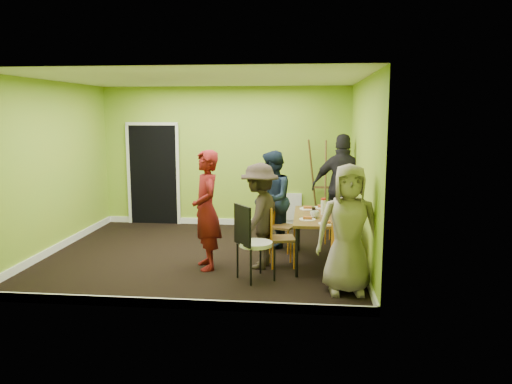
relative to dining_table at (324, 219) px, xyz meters
The scene contains 28 objects.
ground 2.06m from the dining_table, behind, with size 5.00×5.00×0.00m, color black.
room_walls 1.99m from the dining_table, behind, with size 5.04×4.54×2.82m.
dining_table is the anchor object (origin of this frame).
chair_left_far 1.01m from the dining_table, 137.82° to the left, with size 0.46×0.46×0.89m.
chair_left_near 0.75m from the dining_table, 162.80° to the right, with size 0.45×0.44×0.91m.
chair_back_end 1.44m from the dining_table, 77.44° to the left, with size 0.50×0.55×0.96m.
chair_front_end 1.03m from the dining_table, 76.31° to the right, with size 0.39×0.39×0.89m.
chair_bentwood 1.35m from the dining_table, 138.75° to the right, with size 0.58×0.58×1.06m.
easel 2.29m from the dining_table, 87.80° to the left, with size 0.72×0.67×1.79m.
plate_near_left 0.54m from the dining_table, 117.79° to the left, with size 0.26×0.26×0.01m, color white.
plate_near_right 0.42m from the dining_table, 126.61° to the right, with size 0.24×0.24×0.01m, color white.
plate_far_back 0.60m from the dining_table, 92.01° to the left, with size 0.25×0.25×0.01m, color white.
plate_far_front 0.59m from the dining_table, 89.07° to the right, with size 0.22×0.22×0.01m, color white.
plate_wall_back 0.35m from the dining_table, 29.14° to the left, with size 0.24×0.24×0.01m, color white.
plate_wall_front 0.31m from the dining_table, 33.27° to the right, with size 0.22×0.22×0.01m, color white.
thermos 0.19m from the dining_table, 97.49° to the left, with size 0.08×0.08×0.22m, color white.
blue_bottle 0.35m from the dining_table, 54.82° to the right, with size 0.07×0.07×0.21m, color #162FA9.
orange_bottle 0.16m from the dining_table, 104.80° to the left, with size 0.04×0.04×0.08m, color orange.
glass_mid 0.24m from the dining_table, 136.40° to the left, with size 0.06×0.06×0.10m, color black.
glass_back 0.40m from the dining_table, 78.76° to the left, with size 0.07×0.07×0.11m, color black.
glass_front 0.53m from the dining_table, 69.39° to the right, with size 0.07×0.07×0.08m, color black.
cup_a 0.26m from the dining_table, 127.11° to the right, with size 0.13×0.13×0.10m, color white.
cup_b 0.21m from the dining_table, ahead, with size 0.09×0.09×0.08m, color white.
person_standing 1.78m from the dining_table, 166.89° to the right, with size 0.64×0.42×1.76m, color #621011.
person_left_far 1.22m from the dining_table, 134.69° to the left, with size 0.80×0.63×1.65m, color #131E30.
person_left_near 1.00m from the dining_table, 163.61° to the right, with size 1.01×0.58×1.56m, color #2F251F.
person_back_end 1.59m from the dining_table, 75.96° to the left, with size 1.12×0.47×1.91m, color black.
person_front_end 1.25m from the dining_table, 77.66° to the right, with size 0.81×0.53×1.66m, color gray.
Camera 1 is at (1.66, -7.70, 2.29)m, focal length 35.00 mm.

